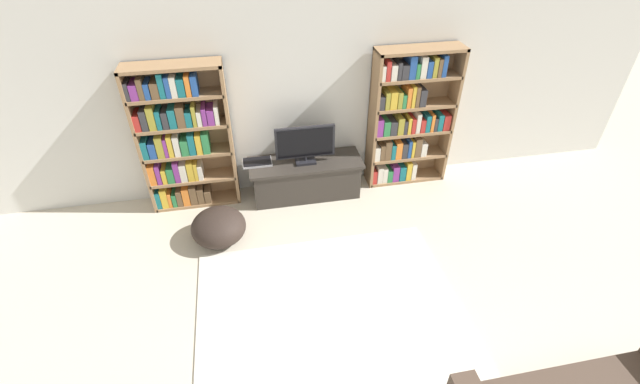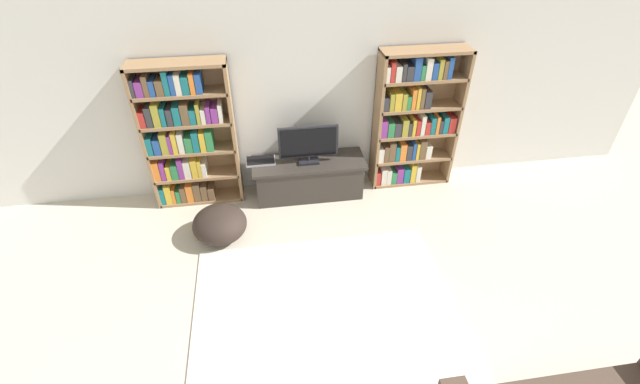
% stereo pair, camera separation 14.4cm
% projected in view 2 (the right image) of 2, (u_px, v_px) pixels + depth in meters
% --- Properties ---
extents(wall_back, '(8.80, 0.06, 2.60)m').
position_uv_depth(wall_back, '(304.00, 87.00, 4.90)').
color(wall_back, silver).
rests_on(wall_back, ground_plane).
extents(bookshelf_left, '(1.02, 0.30, 1.73)m').
position_uv_depth(bookshelf_left, '(185.00, 136.00, 4.85)').
color(bookshelf_left, '#93704C').
rests_on(bookshelf_left, ground_plane).
extents(bookshelf_right, '(1.02, 0.30, 1.73)m').
position_uv_depth(bookshelf_right, '(412.00, 121.00, 5.17)').
color(bookshelf_right, '#93704C').
rests_on(bookshelf_right, ground_plane).
extents(tv_stand, '(1.37, 0.49, 0.48)m').
position_uv_depth(tv_stand, '(309.00, 177.00, 5.29)').
color(tv_stand, '#332D28').
rests_on(tv_stand, ground_plane).
extents(television, '(0.70, 0.16, 0.48)m').
position_uv_depth(television, '(309.00, 144.00, 4.99)').
color(television, black).
rests_on(television, tv_stand).
extents(laptop, '(0.35, 0.22, 0.03)m').
position_uv_depth(laptop, '(261.00, 161.00, 5.13)').
color(laptop, '#B7B7BC').
rests_on(laptop, tv_stand).
extents(area_rug, '(2.42, 1.92, 0.02)m').
position_uv_depth(area_rug, '(326.00, 312.00, 3.95)').
color(area_rug, beige).
rests_on(area_rug, ground_plane).
extents(beanbag_ottoman, '(0.59, 0.59, 0.37)m').
position_uv_depth(beanbag_ottoman, '(220.00, 224.00, 4.67)').
color(beanbag_ottoman, '#2D231E').
rests_on(beanbag_ottoman, ground_plane).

